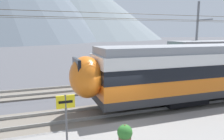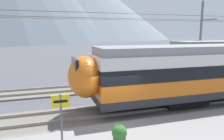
% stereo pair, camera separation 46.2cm
% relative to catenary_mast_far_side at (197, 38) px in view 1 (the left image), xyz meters
% --- Properties ---
extents(ground_plane, '(400.00, 400.00, 0.00)m').
position_rel_catenary_mast_far_side_xyz_m(ground_plane, '(-12.34, -8.49, -4.11)').
color(ground_plane, '#4C4C51').
extents(track_near, '(120.00, 3.00, 0.28)m').
position_rel_catenary_mast_far_side_xyz_m(track_near, '(-12.34, -7.47, -4.05)').
color(track_near, '#6B6359').
rests_on(track_near, ground).
extents(track_far, '(120.00, 3.00, 0.28)m').
position_rel_catenary_mast_far_side_xyz_m(track_far, '(-12.34, -1.75, -4.05)').
color(track_far, '#6B6359').
rests_on(track_far, ground).
extents(catenary_mast_far_side, '(45.54, 2.19, 7.87)m').
position_rel_catenary_mast_far_side_xyz_m(catenary_mast_far_side, '(0.00, 0.00, 0.00)').
color(catenary_mast_far_side, slate).
rests_on(catenary_mast_far_side, ground).
extents(platform_sign, '(0.70, 0.08, 2.01)m').
position_rel_catenary_mast_far_side_xyz_m(platform_sign, '(-15.19, -10.69, -2.35)').
color(platform_sign, '#59595B').
rests_on(platform_sign, platform_slab).
extents(potted_plant_by_shelter, '(0.59, 0.59, 0.85)m').
position_rel_catenary_mast_far_side_xyz_m(potted_plant_by_shelter, '(-13.08, -11.50, -3.36)').
color(potted_plant_by_shelter, brown).
rests_on(potted_plant_by_shelter, platform_slab).
extents(mountain_central_peak, '(153.65, 153.65, 59.37)m').
position_rel_catenary_mast_far_side_xyz_m(mountain_central_peak, '(10.07, 166.43, 25.57)').
color(mountain_central_peak, slate).
rests_on(mountain_central_peak, ground).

